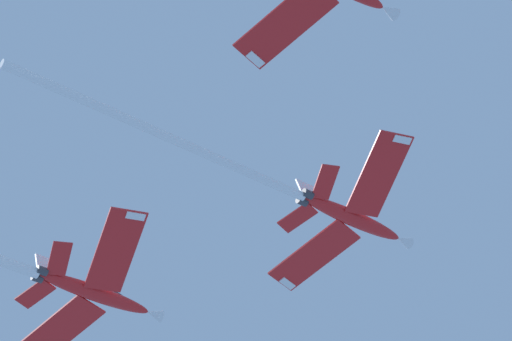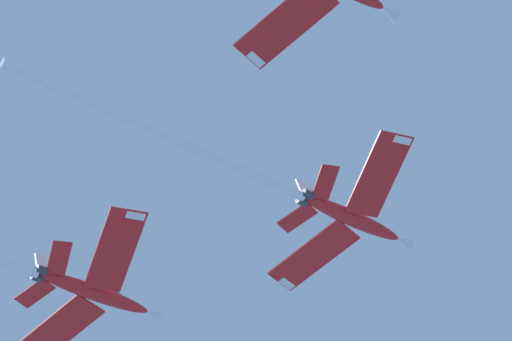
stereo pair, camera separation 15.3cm
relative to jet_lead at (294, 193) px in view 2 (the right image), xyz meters
The scene contains 2 objects.
jet_lead is the anchor object (origin of this frame).
jet_left_wing 27.09m from the jet_lead, behind, with size 36.88×30.23×13.46m.
Camera 2 is at (-10.67, -51.61, 1.85)m, focal length 83.74 mm.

